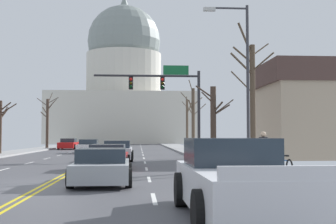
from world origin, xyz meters
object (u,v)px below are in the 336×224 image
Objects in this scene: sedan_near_01 at (108,157)px; sedan_oncoming_01 at (68,144)px; sedan_near_02 at (102,167)px; bicycle_parked at (285,167)px; sedan_oncoming_00 at (89,147)px; street_lamp_right at (242,71)px; pickup_truck_near_03 at (237,182)px; pedestrian_00 at (263,151)px; signal_gantry at (169,91)px; sedan_near_00 at (118,151)px.

sedan_near_01 is 32.09m from sedan_oncoming_01.
sedan_oncoming_01 is at bearing 102.31° from sedan_near_01.
bicycle_parked is (6.69, 0.58, -0.09)m from sedan_near_02.
sedan_oncoming_01 is at bearing 107.58° from sedan_oncoming_00.
sedan_near_02 is at bearing -175.06° from bicycle_parked.
pickup_truck_near_03 is at bearing -104.02° from street_lamp_right.
sedan_near_02 is 6.29m from pedestrian_00.
sedan_near_02 is 2.53× the size of bicycle_parked.
signal_gantry reaches higher than bicycle_parked.
street_lamp_right is 12.31m from pickup_truck_near_03.
sedan_near_00 is at bearing 116.83° from bicycle_parked.
street_lamp_right is 1.68× the size of sedan_near_01.
pedestrian_00 reaches higher than sedan_oncoming_01.
pedestrian_00 is at bearing 12.57° from sedan_near_02.
sedan_near_00 is at bearing -75.30° from sedan_oncoming_00.
signal_gantry is at bearing 100.71° from bicycle_parked.
bicycle_parked is at bearing -42.27° from sedan_near_01.
sedan_near_01 reaches higher than sedan_near_02.
bicycle_parked is at bearing 4.94° from sedan_near_02.
bicycle_parked is (10.11, -26.07, -0.12)m from sedan_oncoming_00.
signal_gantry is 4.68× the size of pedestrian_00.
sedan_oncoming_00 is at bearing -72.42° from sedan_oncoming_01.
bicycle_parked is at bearing -68.81° from sedan_oncoming_00.
sedan_oncoming_00 is at bearing 110.66° from pedestrian_00.
pedestrian_00 reaches higher than sedan_near_02.
sedan_near_00 is 2.70× the size of pedestrian_00.
pickup_truck_near_03 is at bearing -109.69° from pedestrian_00.
sedan_oncoming_01 is at bearing 106.09° from sedan_near_00.
street_lamp_right is 4.92m from pedestrian_00.
street_lamp_right reaches higher than pickup_truck_near_03.
sedan_near_00 is at bearing -139.35° from signal_gantry.
signal_gantry is at bearing 78.29° from sedan_near_02.
pickup_truck_near_03 is 1.19× the size of sedan_oncoming_00.
pickup_truck_near_03 reaches higher than sedan_oncoming_01.
street_lamp_right reaches higher than bicycle_parked.
sedan_near_02 is 0.99× the size of sedan_oncoming_00.
sedan_near_00 reaches higher than bicycle_parked.
sedan_near_01 is at bearing 104.61° from pickup_truck_near_03.
signal_gantry reaches higher than pedestrian_00.
sedan_near_00 is (-6.20, 9.29, -4.06)m from street_lamp_right.
street_lamp_right is at bearing 98.20° from bicycle_parked.
pedestrian_00 is at bearing -63.81° from sedan_near_00.
sedan_oncoming_00 is (-3.32, 12.64, -0.02)m from sedan_near_00.
street_lamp_right is 1.68× the size of sedan_near_00.
bicycle_parked is (3.13, -16.57, -4.45)m from signal_gantry.
pedestrian_00 is (13.21, -36.87, 0.48)m from sedan_oncoming_01.
sedan_near_00 is 14.10m from pedestrian_00.
sedan_oncoming_00 is 2.68× the size of pedestrian_00.
sedan_oncoming_01 is (-6.99, 24.22, -0.02)m from sedan_near_00.
pickup_truck_near_03 is at bearing -78.63° from sedan_oncoming_00.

